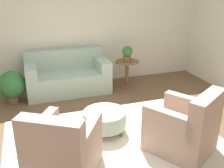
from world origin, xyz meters
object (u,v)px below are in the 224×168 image
Objects in this scene: armchair_left at (63,153)px; ottoman_table at (105,119)px; armchair_right at (185,129)px; potted_plant_floor at (12,85)px; couch at (68,77)px; potted_plant_on_side_table at (127,53)px; side_table at (127,69)px.

ottoman_table is (0.82, 0.87, -0.12)m from armchair_left.
potted_plant_floor is (-2.42, 2.62, 0.01)m from armchair_right.
ottoman_table is (0.28, -1.97, -0.09)m from couch.
potted_plant_on_side_table is (1.93, 2.70, 0.46)m from armchair_left.
couch is at bearing 79.22° from armchair_left.
couch is 2.89m from armchair_left.
side_table is at bearing 86.64° from armchair_right.
ottoman_table is 1.05× the size of potted_plant_floor.
potted_plant_on_side_table reaches higher than side_table.
potted_plant_on_side_table is at bearing 86.64° from armchair_right.
side_table is at bearing 63.43° from potted_plant_on_side_table.
side_table is (1.11, 1.83, 0.18)m from ottoman_table.
side_table is 0.39m from potted_plant_on_side_table.
couch is 3.10m from armchair_right.
potted_plant_on_side_table is (1.11, 1.83, 0.57)m from ottoman_table.
armchair_right reaches higher than side_table.
armchair_left is at bearing -100.78° from couch.
armchair_right reaches higher than potted_plant_floor.
armchair_right is 1.69× the size of potted_plant_floor.
ottoman_table is at bearing 46.92° from armchair_left.
armchair_left is at bearing -133.08° from ottoman_table.
potted_plant_floor is (-2.58, -0.09, -0.06)m from side_table.
ottoman_table is at bearing -121.28° from potted_plant_on_side_table.
potted_plant_on_side_table is (0.16, 2.70, 0.46)m from armchair_right.
potted_plant_on_side_table is (-0.00, -0.00, 0.39)m from side_table.
ottoman_table is at bearing 137.40° from armchair_right.
side_table is 1.82× the size of potted_plant_on_side_table.
potted_plant_on_side_table is at bearing -116.57° from side_table.
armchair_left is 3.32m from side_table.
potted_plant_on_side_table is at bearing 54.49° from armchair_left.
potted_plant_floor is at bearing 104.04° from armchair_left.
potted_plant_on_side_table is at bearing 58.72° from ottoman_table.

